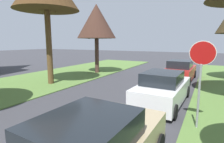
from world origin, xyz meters
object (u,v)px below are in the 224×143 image
object	(u,v)px
street_tree_left_far	(96,22)
parked_sedan_white	(163,89)
stop_sign_far	(201,66)
parked_sedan_red	(180,71)

from	to	relation	value
street_tree_left_far	parked_sedan_white	world-z (taller)	street_tree_left_far
stop_sign_far	parked_sedan_red	size ratio (longest dim) A/B	0.66
street_tree_left_far	parked_sedan_white	size ratio (longest dim) A/B	1.42
street_tree_left_far	parked_sedan_red	distance (m)	8.54
stop_sign_far	parked_sedan_red	world-z (taller)	stop_sign_far
parked_sedan_white	parked_sedan_red	distance (m)	6.04
street_tree_left_far	parked_sedan_white	xyz separation A→B (m)	(7.58, -5.75, -4.08)
stop_sign_far	parked_sedan_white	xyz separation A→B (m)	(-1.64, 2.05, -1.45)
stop_sign_far	street_tree_left_far	world-z (taller)	street_tree_left_far
street_tree_left_far	parked_sedan_red	bearing A→B (deg)	2.25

